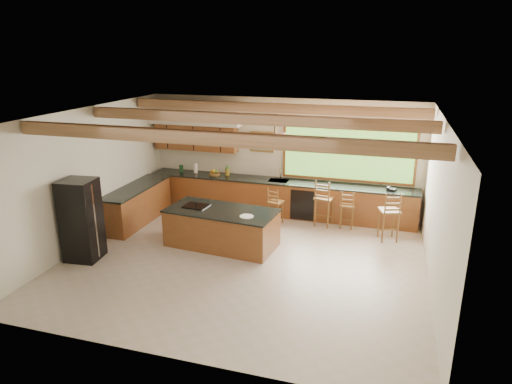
% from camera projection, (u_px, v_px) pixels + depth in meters
% --- Properties ---
extents(ground, '(7.20, 7.20, 0.00)m').
position_uv_depth(ground, '(244.00, 261.00, 9.44)').
color(ground, '#BEAD9D').
rests_on(ground, ground).
extents(room_shell, '(7.27, 6.54, 3.02)m').
position_uv_depth(room_shell, '(245.00, 149.00, 9.41)').
color(room_shell, beige).
rests_on(room_shell, ground).
extents(counter_run, '(7.12, 3.10, 1.23)m').
position_uv_depth(counter_run, '(244.00, 199.00, 11.82)').
color(counter_run, brown).
rests_on(counter_run, ground).
extents(island, '(2.49, 1.34, 0.85)m').
position_uv_depth(island, '(222.00, 228.00, 10.05)').
color(island, brown).
rests_on(island, ground).
extents(refrigerator, '(0.73, 0.71, 1.70)m').
position_uv_depth(refrigerator, '(81.00, 220.00, 9.30)').
color(refrigerator, black).
rests_on(refrigerator, ground).
extents(bar_stool_a, '(0.41, 0.41, 0.95)m').
position_uv_depth(bar_stool_a, '(275.00, 203.00, 11.22)').
color(bar_stool_a, brown).
rests_on(bar_stool_a, ground).
extents(bar_stool_b, '(0.49, 0.49, 1.18)m').
position_uv_depth(bar_stool_b, '(324.00, 199.00, 11.05)').
color(bar_stool_b, brown).
rests_on(bar_stool_b, ground).
extents(bar_stool_c, '(0.53, 0.53, 1.18)m').
position_uv_depth(bar_stool_c, '(389.00, 212.00, 10.19)').
color(bar_stool_c, brown).
rests_on(bar_stool_c, ground).
extents(bar_stool_d, '(0.36, 0.36, 0.96)m').
position_uv_depth(bar_stool_d, '(347.00, 206.00, 10.95)').
color(bar_stool_d, brown).
rests_on(bar_stool_d, ground).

